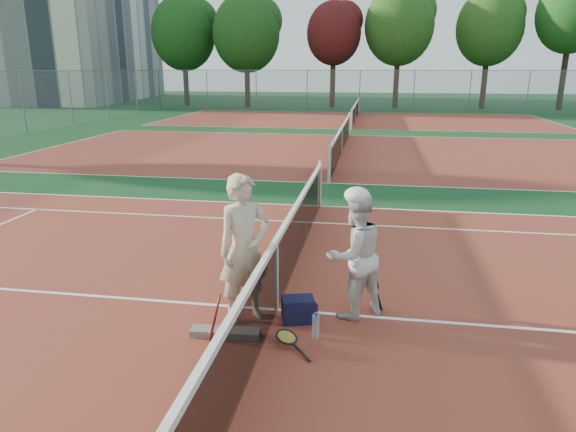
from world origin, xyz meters
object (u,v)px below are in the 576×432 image
(net_main, at_px, (276,275))
(player_a, at_px, (244,249))
(apartment_block, at_px, (81,23))
(racket_spare, at_px, (287,339))
(sports_bag_purple, at_px, (304,311))
(player_b, at_px, (355,255))
(water_bottle, at_px, (316,327))
(racket_red, at_px, (218,318))
(sports_bag_navy, at_px, (298,310))
(racket_black_held, at_px, (373,292))

(net_main, distance_m, player_a, 0.63)
(apartment_block, relative_size, racket_spare, 37.00)
(apartment_block, height_order, sports_bag_purple, apartment_block)
(player_b, bearing_deg, player_a, -24.87)
(racket_spare, bearing_deg, water_bottle, -100.62)
(net_main, bearing_deg, player_b, 2.20)
(player_a, bearing_deg, net_main, 0.30)
(net_main, height_order, sports_bag_purple, net_main)
(racket_red, bearing_deg, sports_bag_navy, 25.35)
(player_b, distance_m, sports_bag_purple, 0.97)
(player_b, relative_size, racket_black_held, 2.87)
(water_bottle, bearing_deg, sports_bag_navy, 124.30)
(racket_spare, bearing_deg, player_b, -82.57)
(net_main, bearing_deg, racket_black_held, 7.17)
(sports_bag_navy, bearing_deg, racket_black_held, 24.10)
(net_main, distance_m, apartment_block, 52.62)
(racket_red, xyz_separation_m, racket_black_held, (1.80, 1.06, -0.00))
(net_main, height_order, player_b, player_b)
(player_b, xyz_separation_m, sports_bag_purple, (-0.61, -0.25, -0.71))
(player_a, height_order, racket_red, player_a)
(sports_bag_navy, bearing_deg, water_bottle, -55.70)
(net_main, bearing_deg, player_a, -140.88)
(sports_bag_purple, xyz_separation_m, water_bottle, (0.20, -0.45, 0.03))
(player_a, distance_m, water_bottle, 1.30)
(net_main, height_order, sports_bag_navy, net_main)
(racket_red, bearing_deg, water_bottle, 0.52)
(net_main, relative_size, player_a, 5.75)
(water_bottle, bearing_deg, racket_red, -168.18)
(apartment_block, bearing_deg, net_main, -57.53)
(racket_spare, relative_size, sports_bag_navy, 1.46)
(apartment_block, relative_size, sports_bag_purple, 75.71)
(racket_black_held, distance_m, racket_spare, 1.44)
(racket_black_held, bearing_deg, water_bottle, 23.88)
(sports_bag_navy, bearing_deg, sports_bag_purple, 32.79)
(net_main, xyz_separation_m, racket_red, (-0.53, -0.90, -0.22))
(player_b, bearing_deg, apartment_block, -94.78)
(water_bottle, bearing_deg, racket_black_held, 51.07)
(player_a, bearing_deg, racket_red, -145.05)
(sports_bag_navy, distance_m, sports_bag_purple, 0.10)
(apartment_block, distance_m, sports_bag_purple, 53.07)
(apartment_block, distance_m, player_b, 53.09)
(racket_black_held, bearing_deg, sports_bag_purple, -3.90)
(racket_black_held, bearing_deg, apartment_block, -83.46)
(racket_black_held, bearing_deg, racket_spare, 19.15)
(apartment_block, bearing_deg, racket_red, -58.54)
(sports_bag_navy, relative_size, water_bottle, 1.35)
(player_a, bearing_deg, sports_bag_purple, -33.31)
(apartment_block, bearing_deg, sports_bag_purple, -57.28)
(apartment_block, distance_m, player_a, 52.62)
(water_bottle, bearing_deg, apartment_block, 122.64)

